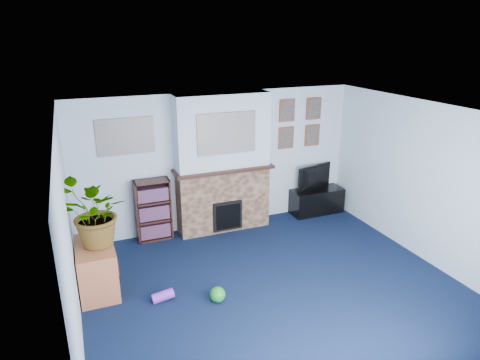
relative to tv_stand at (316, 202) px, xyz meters
name	(u,v)px	position (x,y,z in m)	size (l,w,h in m)	color
floor	(274,288)	(-1.91, -2.03, -0.23)	(5.00, 4.50, 0.01)	#0E1936
ceiling	(279,115)	(-1.91, -2.03, 2.17)	(5.00, 4.50, 0.01)	white
wall_back	(219,161)	(-1.91, 0.22, 0.97)	(5.00, 0.04, 2.40)	silver
wall_front	(398,306)	(-1.91, -4.28, 0.97)	(5.00, 0.04, 2.40)	silver
wall_left	(69,241)	(-4.41, -2.03, 0.97)	(0.04, 4.50, 2.40)	silver
wall_right	(427,183)	(0.59, -2.03, 0.97)	(0.04, 4.50, 2.40)	silver
chimney_breast	(223,165)	(-1.91, 0.02, 0.96)	(1.72, 0.50, 2.40)	brown
collage_main	(227,133)	(-1.91, -0.19, 1.55)	(1.00, 0.03, 0.68)	gray
collage_left	(125,136)	(-3.46, 0.21, 1.55)	(0.90, 0.03, 0.58)	gray
portrait_tl	(287,111)	(-0.61, 0.20, 1.77)	(0.30, 0.03, 0.40)	brown
portrait_tr	(314,109)	(-0.06, 0.20, 1.77)	(0.30, 0.03, 0.40)	brown
portrait_bl	(286,138)	(-0.61, 0.20, 1.27)	(0.30, 0.03, 0.40)	brown
portrait_br	(312,135)	(-0.06, 0.20, 1.27)	(0.30, 0.03, 0.40)	brown
tv_stand	(316,202)	(0.00, 0.00, 0.00)	(1.00, 0.42, 0.48)	black
television	(317,178)	(0.00, 0.02, 0.48)	(0.80, 0.11, 0.46)	black
bookshelf	(153,211)	(-3.13, 0.08, 0.28)	(0.58, 0.28, 1.05)	#331912
sideboard	(97,267)	(-4.15, -1.18, 0.12)	(0.49, 0.87, 0.68)	#BF653D
potted_plant	(94,214)	(-4.10, -1.23, 0.91)	(0.83, 0.72, 0.92)	#26661E
mantel_clock	(217,164)	(-2.02, -0.03, 1.00)	(0.11, 0.06, 0.15)	gold
mantel_candle	(238,161)	(-1.64, -0.03, 1.01)	(0.05, 0.05, 0.14)	#B2BFC6
mantel_teddy	(195,167)	(-2.40, -0.03, 0.99)	(0.14, 0.14, 0.14)	gray
mantel_can	(260,160)	(-1.23, -0.03, 0.99)	(0.06, 0.06, 0.12)	yellow
green_crate	(93,276)	(-4.21, -1.03, -0.08)	(0.38, 0.31, 0.31)	#198C26
toy_ball	(218,295)	(-2.73, -2.04, -0.14)	(0.21, 0.21, 0.21)	#198C26
toy_block	(95,291)	(-4.21, -1.38, -0.12)	(0.20, 0.20, 0.24)	yellow
toy_tube	(163,296)	(-3.39, -1.76, -0.15)	(0.13, 0.13, 0.28)	purple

